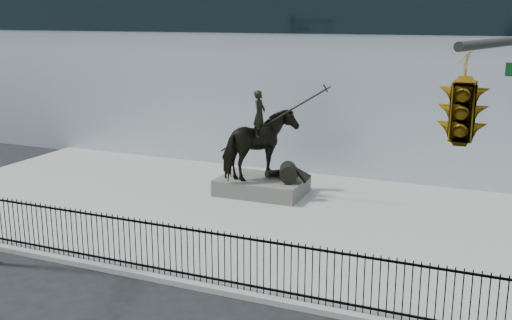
% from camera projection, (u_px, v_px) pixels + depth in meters
% --- Properties ---
extents(ground, '(120.00, 120.00, 0.00)m').
position_uv_depth(ground, '(203.00, 313.00, 14.33)').
color(ground, black).
rests_on(ground, ground).
extents(plaza, '(30.00, 12.00, 0.15)m').
position_uv_depth(plaza, '(299.00, 221.00, 20.57)').
color(plaza, gray).
rests_on(plaza, ground).
extents(building, '(44.00, 14.00, 9.00)m').
position_uv_depth(building, '(383.00, 64.00, 31.14)').
color(building, '#B6BDC6').
rests_on(building, ground).
extents(picket_fence, '(22.10, 0.10, 1.50)m').
position_uv_depth(picket_fence, '(225.00, 259.00, 15.24)').
color(picket_fence, black).
rests_on(picket_fence, plaza).
extents(statue_plinth, '(3.34, 2.32, 0.62)m').
position_uv_depth(statue_plinth, '(262.00, 186.00, 23.40)').
color(statue_plinth, '#54514C').
rests_on(statue_plinth, plaza).
extents(equestrian_statue, '(4.25, 2.65, 3.60)m').
position_uv_depth(equestrian_statue, '(263.00, 146.00, 23.00)').
color(equestrian_statue, black).
rests_on(equestrian_statue, statue_plinth).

